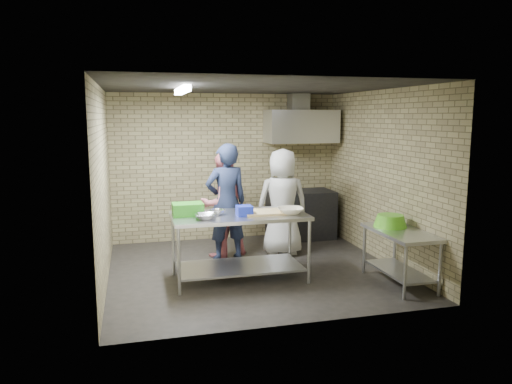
% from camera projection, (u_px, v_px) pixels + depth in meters
% --- Properties ---
extents(floor, '(4.20, 4.20, 0.00)m').
position_uv_depth(floor, '(253.00, 269.00, 7.28)').
color(floor, black).
rests_on(floor, ground).
extents(ceiling, '(4.20, 4.20, 0.00)m').
position_uv_depth(ceiling, '(253.00, 87.00, 6.86)').
color(ceiling, black).
rests_on(ceiling, ground).
extents(back_wall, '(4.20, 0.06, 2.70)m').
position_uv_depth(back_wall, '(227.00, 167.00, 8.99)').
color(back_wall, '#968C5E').
rests_on(back_wall, ground).
extents(front_wall, '(4.20, 0.06, 2.70)m').
position_uv_depth(front_wall, '(298.00, 205.00, 5.16)').
color(front_wall, '#968C5E').
rests_on(front_wall, ground).
extents(left_wall, '(0.06, 4.00, 2.70)m').
position_uv_depth(left_wall, '(103.00, 186.00, 6.55)').
color(left_wall, '#968C5E').
rests_on(left_wall, ground).
extents(right_wall, '(0.06, 4.00, 2.70)m').
position_uv_depth(right_wall, '(382.00, 176.00, 7.59)').
color(right_wall, '#968C5E').
rests_on(right_wall, ground).
extents(prep_table, '(1.87, 0.94, 0.94)m').
position_uv_depth(prep_table, '(239.00, 247.00, 6.80)').
color(prep_table, '#ABAEB2').
rests_on(prep_table, floor).
extents(side_counter, '(0.60, 1.20, 0.75)m').
position_uv_depth(side_counter, '(400.00, 257.00, 6.62)').
color(side_counter, silver).
rests_on(side_counter, floor).
extents(stove, '(1.20, 0.70, 0.90)m').
position_uv_depth(stove, '(301.00, 214.00, 9.12)').
color(stove, black).
rests_on(stove, floor).
extents(range_hood, '(1.30, 0.60, 0.60)m').
position_uv_depth(range_hood, '(301.00, 126.00, 8.92)').
color(range_hood, silver).
rests_on(range_hood, back_wall).
extents(hood_duct, '(0.35, 0.30, 0.30)m').
position_uv_depth(hood_duct, '(299.00, 102.00, 8.99)').
color(hood_duct, '#A5A8AD').
rests_on(hood_duct, back_wall).
extents(wall_shelf, '(0.80, 0.20, 0.04)m').
position_uv_depth(wall_shelf, '(312.00, 136.00, 9.20)').
color(wall_shelf, '#3F2B19').
rests_on(wall_shelf, back_wall).
extents(fluorescent_fixture, '(0.10, 1.25, 0.08)m').
position_uv_depth(fluorescent_fixture, '(182.00, 90.00, 6.63)').
color(fluorescent_fixture, white).
rests_on(fluorescent_fixture, ceiling).
extents(green_crate, '(0.42, 0.31, 0.17)m').
position_uv_depth(green_crate, '(188.00, 209.00, 6.65)').
color(green_crate, '#26921B').
rests_on(green_crate, prep_table).
extents(blue_tub, '(0.21, 0.21, 0.14)m').
position_uv_depth(blue_tub, '(244.00, 211.00, 6.63)').
color(blue_tub, '#182AB4').
rests_on(blue_tub, prep_table).
extents(cutting_board, '(0.57, 0.44, 0.03)m').
position_uv_depth(cutting_board, '(264.00, 212.00, 6.79)').
color(cutting_board, tan).
rests_on(cutting_board, prep_table).
extents(mixing_bowl_a, '(0.34, 0.34, 0.07)m').
position_uv_depth(mixing_bowl_a, '(206.00, 216.00, 6.40)').
color(mixing_bowl_a, '#AFB0B6').
rests_on(mixing_bowl_a, prep_table).
extents(mixing_bowl_b, '(0.26, 0.26, 0.07)m').
position_uv_depth(mixing_bowl_b, '(217.00, 212.00, 6.69)').
color(mixing_bowl_b, silver).
rests_on(mixing_bowl_b, prep_table).
extents(ceramic_bowl, '(0.41, 0.41, 0.09)m').
position_uv_depth(ceramic_bowl, '(290.00, 211.00, 6.74)').
color(ceramic_bowl, beige).
rests_on(ceramic_bowl, prep_table).
extents(green_basin, '(0.46, 0.46, 0.17)m').
position_uv_depth(green_basin, '(390.00, 221.00, 6.78)').
color(green_basin, '#59C626').
rests_on(green_basin, side_counter).
extents(bottle_green, '(0.06, 0.06, 0.15)m').
position_uv_depth(bottle_green, '(320.00, 131.00, 9.22)').
color(bottle_green, green).
rests_on(bottle_green, wall_shelf).
extents(man_navy, '(0.73, 0.53, 1.87)m').
position_uv_depth(man_navy, '(226.00, 202.00, 7.69)').
color(man_navy, '#161B37').
rests_on(man_navy, floor).
extents(woman_pink, '(1.00, 0.89, 1.71)m').
position_uv_depth(woman_pink, '(222.00, 205.00, 7.90)').
color(woman_pink, '#D6717A').
rests_on(woman_pink, floor).
extents(woman_white, '(0.91, 0.63, 1.77)m').
position_uv_depth(woman_white, '(282.00, 202.00, 7.97)').
color(woman_white, silver).
rests_on(woman_white, floor).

